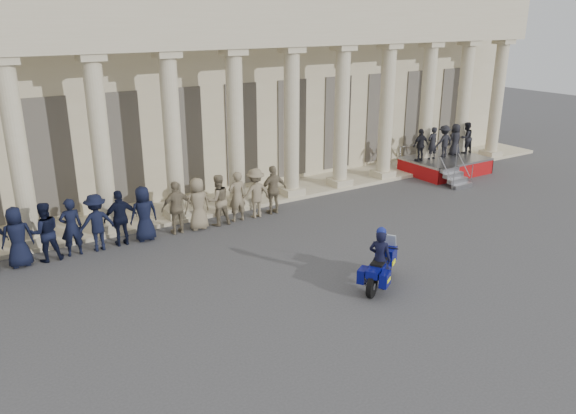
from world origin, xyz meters
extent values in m
plane|color=#3C3C3E|center=(0.00, 0.00, 0.00)|extent=(90.00, 90.00, 0.00)
cube|color=#C0B390|center=(0.00, 15.00, 4.50)|extent=(40.00, 10.00, 9.00)
cube|color=#C0B390|center=(0.00, 8.80, 0.07)|extent=(40.00, 2.60, 0.15)
cube|color=#C0B390|center=(0.00, 8.00, 6.79)|extent=(35.80, 1.00, 1.00)
cube|color=#C0B390|center=(0.00, 8.00, 7.89)|extent=(35.80, 1.00, 1.20)
cube|color=#C0B390|center=(-6.50, 8.00, 0.30)|extent=(0.90, 0.90, 0.30)
cylinder|color=#C0B390|center=(-6.50, 8.00, 3.25)|extent=(0.64, 0.64, 5.60)
cube|color=#C0B390|center=(-6.50, 8.00, 6.17)|extent=(0.85, 0.85, 0.24)
cube|color=#C0B390|center=(-3.90, 8.00, 0.30)|extent=(0.90, 0.90, 0.30)
cylinder|color=#C0B390|center=(-3.90, 8.00, 3.25)|extent=(0.64, 0.64, 5.60)
cube|color=#C0B390|center=(-3.90, 8.00, 6.17)|extent=(0.85, 0.85, 0.24)
cube|color=#C0B390|center=(-1.30, 8.00, 0.30)|extent=(0.90, 0.90, 0.30)
cylinder|color=#C0B390|center=(-1.30, 8.00, 3.25)|extent=(0.64, 0.64, 5.60)
cube|color=#C0B390|center=(-1.30, 8.00, 6.17)|extent=(0.85, 0.85, 0.24)
cube|color=#C0B390|center=(1.30, 8.00, 0.30)|extent=(0.90, 0.90, 0.30)
cylinder|color=#C0B390|center=(1.30, 8.00, 3.25)|extent=(0.64, 0.64, 5.60)
cube|color=#C0B390|center=(1.30, 8.00, 6.17)|extent=(0.85, 0.85, 0.24)
cube|color=#C0B390|center=(3.90, 8.00, 0.30)|extent=(0.90, 0.90, 0.30)
cylinder|color=#C0B390|center=(3.90, 8.00, 3.25)|extent=(0.64, 0.64, 5.60)
cube|color=#C0B390|center=(3.90, 8.00, 6.17)|extent=(0.85, 0.85, 0.24)
cube|color=#C0B390|center=(6.50, 8.00, 0.30)|extent=(0.90, 0.90, 0.30)
cylinder|color=#C0B390|center=(6.50, 8.00, 3.25)|extent=(0.64, 0.64, 5.60)
cube|color=#C0B390|center=(6.50, 8.00, 6.17)|extent=(0.85, 0.85, 0.24)
cube|color=#C0B390|center=(9.10, 8.00, 0.30)|extent=(0.90, 0.90, 0.30)
cylinder|color=#C0B390|center=(9.10, 8.00, 3.25)|extent=(0.64, 0.64, 5.60)
cube|color=#C0B390|center=(9.10, 8.00, 6.17)|extent=(0.85, 0.85, 0.24)
cube|color=#C0B390|center=(11.70, 8.00, 0.30)|extent=(0.90, 0.90, 0.30)
cylinder|color=#C0B390|center=(11.70, 8.00, 3.25)|extent=(0.64, 0.64, 5.60)
cube|color=#C0B390|center=(11.70, 8.00, 6.17)|extent=(0.85, 0.85, 0.24)
cube|color=#C0B390|center=(14.30, 8.00, 0.30)|extent=(0.90, 0.90, 0.30)
cylinder|color=#C0B390|center=(14.30, 8.00, 3.25)|extent=(0.64, 0.64, 5.60)
cube|color=#C0B390|center=(14.30, 8.00, 6.17)|extent=(0.85, 0.85, 0.24)
cube|color=#C0B390|center=(16.90, 8.00, 0.30)|extent=(0.90, 0.90, 0.30)
cylinder|color=#C0B390|center=(16.90, 8.00, 3.25)|extent=(0.64, 0.64, 5.60)
cube|color=#C0B390|center=(16.90, 8.00, 6.17)|extent=(0.85, 0.85, 0.24)
cube|color=black|center=(-5.20, 10.02, 2.55)|extent=(1.30, 0.12, 4.20)
cube|color=black|center=(-2.60, 10.02, 2.55)|extent=(1.30, 0.12, 4.20)
cube|color=black|center=(0.00, 10.02, 2.55)|extent=(1.30, 0.12, 4.20)
cube|color=black|center=(2.60, 10.02, 2.55)|extent=(1.30, 0.12, 4.20)
cube|color=black|center=(5.20, 10.02, 2.55)|extent=(1.30, 0.12, 4.20)
cube|color=black|center=(7.80, 10.02, 2.55)|extent=(1.30, 0.12, 4.20)
cube|color=black|center=(10.40, 10.02, 2.55)|extent=(1.30, 0.12, 4.20)
cube|color=black|center=(13.00, 10.02, 2.55)|extent=(1.30, 0.12, 4.20)
cube|color=black|center=(15.60, 10.02, 2.55)|extent=(1.30, 0.12, 4.20)
imported|color=black|center=(-7.04, 6.68, 0.97)|extent=(0.95, 0.62, 1.95)
imported|color=black|center=(-6.23, 6.68, 0.97)|extent=(0.95, 0.74, 1.95)
imported|color=black|center=(-5.43, 6.68, 0.97)|extent=(0.71, 0.47, 1.95)
imported|color=black|center=(-4.62, 6.68, 0.97)|extent=(1.26, 0.72, 1.95)
imported|color=black|center=(-3.82, 6.68, 0.97)|extent=(1.14, 0.47, 1.95)
imported|color=black|center=(-3.02, 6.68, 0.97)|extent=(0.95, 0.62, 1.95)
imported|color=#7C6E55|center=(-1.81, 6.68, 0.97)|extent=(1.14, 0.47, 1.95)
imported|color=#7C6E55|center=(-1.01, 6.68, 0.97)|extent=(0.95, 0.62, 1.95)
imported|color=#7C6E55|center=(-0.20, 6.68, 0.97)|extent=(0.95, 0.74, 1.95)
imported|color=#7C6E55|center=(0.60, 6.68, 0.97)|extent=(0.71, 0.47, 1.95)
imported|color=#7C6E55|center=(1.40, 6.68, 0.97)|extent=(1.26, 0.72, 1.95)
imported|color=#7C6E55|center=(2.21, 6.68, 0.97)|extent=(1.14, 0.47, 1.95)
cube|color=gray|center=(12.53, 7.27, 0.73)|extent=(3.84, 2.74, 0.10)
cube|color=#990C0E|center=(12.53, 5.92, 0.34)|extent=(3.84, 0.04, 0.68)
cube|color=#990C0E|center=(10.64, 7.27, 0.34)|extent=(0.04, 2.74, 0.68)
cube|color=#990C0E|center=(14.43, 7.27, 0.34)|extent=(0.04, 2.74, 0.68)
cube|color=gray|center=(11.22, 5.00, 0.10)|extent=(1.10, 0.28, 0.19)
cube|color=gray|center=(11.22, 5.28, 0.29)|extent=(1.10, 0.28, 0.19)
cube|color=gray|center=(11.22, 5.56, 0.49)|extent=(1.10, 0.28, 0.19)
cube|color=gray|center=(11.22, 5.84, 0.68)|extent=(1.10, 0.28, 0.19)
cylinder|color=gray|center=(12.53, 8.59, 1.28)|extent=(3.84, 0.04, 0.04)
imported|color=black|center=(10.93, 7.47, 1.56)|extent=(0.92, 0.38, 1.58)
imported|color=black|center=(11.73, 7.47, 1.56)|extent=(0.57, 0.38, 1.58)
imported|color=black|center=(12.53, 7.47, 1.56)|extent=(1.02, 0.59, 1.58)
imported|color=black|center=(13.33, 7.47, 1.56)|extent=(0.77, 0.50, 1.58)
imported|color=black|center=(14.13, 7.47, 1.56)|extent=(0.77, 0.60, 1.58)
cylinder|color=black|center=(2.16, -0.01, 0.33)|extent=(0.63, 0.46, 0.66)
cylinder|color=black|center=(0.89, -0.80, 0.33)|extent=(0.63, 0.46, 0.66)
cube|color=navy|center=(1.57, -0.38, 0.62)|extent=(1.20, 0.96, 0.38)
cube|color=navy|center=(1.99, -0.12, 0.78)|extent=(0.74, 0.73, 0.45)
cube|color=silver|center=(1.99, -0.12, 0.55)|extent=(0.34, 0.37, 0.12)
cube|color=#B2BFCC|center=(2.14, -0.03, 1.12)|extent=(0.42, 0.50, 0.53)
cube|color=black|center=(1.40, -0.48, 0.82)|extent=(0.73, 0.63, 0.10)
cube|color=navy|center=(0.93, -0.77, 0.70)|extent=(0.48, 0.47, 0.22)
cube|color=navy|center=(1.18, -0.99, 0.55)|extent=(0.50, 0.42, 0.40)
cube|color=#F7FC0D|center=(1.18, -0.99, 0.55)|extent=(0.38, 0.36, 0.10)
cube|color=navy|center=(0.85, -0.45, 0.55)|extent=(0.50, 0.42, 0.40)
cube|color=#F7FC0D|center=(0.85, -0.45, 0.55)|extent=(0.38, 0.36, 0.10)
cylinder|color=silver|center=(1.02, -0.44, 0.30)|extent=(0.56, 0.40, 0.10)
cylinder|color=black|center=(1.99, -0.12, 1.02)|extent=(0.40, 0.61, 0.04)
imported|color=black|center=(1.44, -0.46, 0.89)|extent=(0.70, 0.78, 1.78)
sphere|color=navy|center=(1.44, -0.46, 1.73)|extent=(0.28, 0.28, 0.28)
camera|label=1|loc=(-8.61, -11.37, 7.47)|focal=35.00mm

